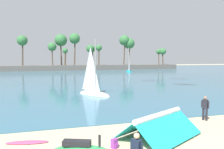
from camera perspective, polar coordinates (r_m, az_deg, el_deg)
sea at (r=67.43m, az=-14.29°, el=0.40°), size 220.00×107.22×0.06m
palm_headland at (r=81.24m, az=-11.87°, el=3.48°), size 93.95×6.71×13.15m
folded_kite at (r=12.62m, az=11.68°, el=-11.44°), size 5.12×4.53×1.28m
person_at_waterline at (r=16.85m, az=22.40°, el=-7.68°), size 0.34×0.50×1.67m
backpack_near_kite at (r=11.20m, az=0.64°, el=-17.03°), size 0.37×0.37×0.44m
surfboard at (r=12.58m, az=-20.60°, el=-15.70°), size 2.16×0.89×0.08m
sailboat_near_shore at (r=69.98m, az=4.25°, el=1.26°), size 2.93×5.74×7.99m
sailboat_far_left at (r=26.11m, az=-4.68°, el=-3.76°), size 3.69×4.76×6.85m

